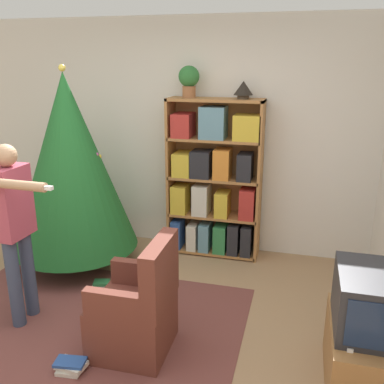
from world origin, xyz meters
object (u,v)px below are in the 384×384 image
potted_plant (189,79)px  table_lamp (243,89)px  armchair (137,312)px  bookshelf (214,181)px  television (374,302)px  standing_person (15,221)px  christmas_tree (70,164)px

potted_plant → table_lamp: potted_plant is taller
armchair → potted_plant: 2.47m
bookshelf → armchair: bookshelf is taller
television → standing_person: 2.73m
christmas_tree → armchair: christmas_tree is taller
bookshelf → potted_plant: potted_plant is taller
armchair → potted_plant: potted_plant is taller
armchair → potted_plant: size_ratio=2.80×
television → standing_person: (-2.71, 0.10, 0.24)m
potted_plant → television: bearing=-46.6°
bookshelf → armchair: bearing=-95.8°
christmas_tree → potted_plant: bearing=31.4°
christmas_tree → standing_person: 1.09m
television → bookshelf: bearing=128.5°
christmas_tree → table_lamp: bearing=21.7°
bookshelf → christmas_tree: 1.54m
table_lamp → television: bearing=-57.7°
potted_plant → christmas_tree: bearing=-148.6°
standing_person → potted_plant: 2.24m
armchair → christmas_tree: bearing=-136.1°
armchair → standing_person: standing_person is taller
bookshelf → table_lamp: (0.29, 0.01, 1.00)m
standing_person → table_lamp: 2.51m
bookshelf → television: size_ratio=3.02×
television → potted_plant: size_ratio=1.77×
table_lamp → christmas_tree: bearing=-158.3°
potted_plant → standing_person: bearing=-119.6°
television → table_lamp: 2.48m
standing_person → potted_plant: (0.98, 1.73, 1.04)m
standing_person → table_lamp: bearing=140.2°
potted_plant → table_lamp: 0.58m
standing_person → christmas_tree: bearing=-172.3°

